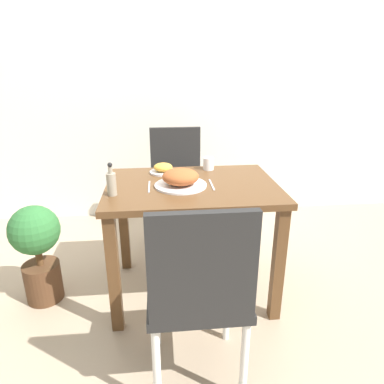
{
  "coord_description": "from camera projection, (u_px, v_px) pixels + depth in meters",
  "views": [
    {
      "loc": [
        -0.19,
        -1.85,
        1.37
      ],
      "look_at": [
        0.0,
        0.0,
        0.67
      ],
      "focal_mm": 32.0,
      "sensor_mm": 36.0,
      "label": 1
    }
  ],
  "objects": [
    {
      "name": "ground_plane",
      "position": [
        192.0,
        288.0,
        2.22
      ],
      "size": [
        16.0,
        16.0,
        0.0
      ],
      "primitive_type": "plane",
      "color": "tan"
    },
    {
      "name": "wall_back",
      "position": [
        177.0,
        73.0,
        2.95
      ],
      "size": [
        8.0,
        0.05,
        2.6
      ],
      "color": "silver",
      "rests_on": "ground_plane"
    },
    {
      "name": "dining_table",
      "position": [
        192.0,
        203.0,
        2.01
      ],
      "size": [
        0.98,
        0.71,
        0.72
      ],
      "color": "brown",
      "rests_on": "ground_plane"
    },
    {
      "name": "chair_near",
      "position": [
        199.0,
        289.0,
        1.38
      ],
      "size": [
        0.42,
        0.42,
        0.91
      ],
      "rotation": [
        0.0,
        0.0,
        3.14
      ],
      "color": "black",
      "rests_on": "ground_plane"
    },
    {
      "name": "chair_far",
      "position": [
        177.0,
        179.0,
        2.7
      ],
      "size": [
        0.42,
        0.42,
        0.91
      ],
      "color": "black",
      "rests_on": "ground_plane"
    },
    {
      "name": "food_plate",
      "position": [
        181.0,
        179.0,
        1.92
      ],
      "size": [
        0.29,
        0.29,
        0.1
      ],
      "color": "white",
      "rests_on": "dining_table"
    },
    {
      "name": "side_plate",
      "position": [
        163.0,
        169.0,
        2.16
      ],
      "size": [
        0.17,
        0.17,
        0.06
      ],
      "color": "white",
      "rests_on": "dining_table"
    },
    {
      "name": "drink_cup",
      "position": [
        208.0,
        164.0,
        2.23
      ],
      "size": [
        0.07,
        0.07,
        0.08
      ],
      "color": "white",
      "rests_on": "dining_table"
    },
    {
      "name": "sauce_bottle",
      "position": [
        111.0,
        183.0,
        1.78
      ],
      "size": [
        0.05,
        0.05,
        0.18
      ],
      "color": "gray",
      "rests_on": "dining_table"
    },
    {
      "name": "fork_utensil",
      "position": [
        149.0,
        187.0,
        1.92
      ],
      "size": [
        0.01,
        0.18,
        0.0
      ],
      "rotation": [
        0.0,
        0.0,
        1.57
      ],
      "color": "silver",
      "rests_on": "dining_table"
    },
    {
      "name": "spoon_utensil",
      "position": [
        212.0,
        185.0,
        1.95
      ],
      "size": [
        0.01,
        0.18,
        0.0
      ],
      "rotation": [
        0.0,
        0.0,
        1.57
      ],
      "color": "silver",
      "rests_on": "dining_table"
    },
    {
      "name": "potted_plant_left",
      "position": [
        37.0,
        248.0,
        2.01
      ],
      "size": [
        0.29,
        0.29,
        0.62
      ],
      "color": "#51331E",
      "rests_on": "ground_plane"
    }
  ]
}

